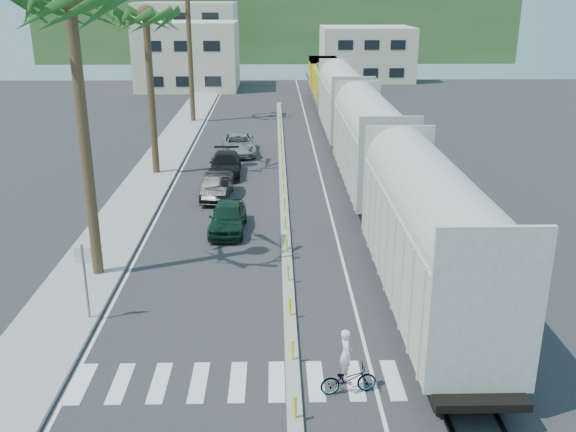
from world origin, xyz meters
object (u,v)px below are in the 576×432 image
object	(u,v)px
car_lead	(228,217)
cyclist	(348,373)
street_sign	(85,272)
car_second	(217,186)

from	to	relation	value
car_lead	cyclist	bearing A→B (deg)	-70.69
street_sign	cyclist	distance (m)	10.12
car_lead	car_second	xyz separation A→B (m)	(-0.97, 5.51, -0.03)
car_lead	car_second	world-z (taller)	car_lead
car_second	car_lead	bearing A→B (deg)	-76.80
street_sign	car_second	xyz separation A→B (m)	(3.45, 14.76, -1.27)
street_sign	cyclist	bearing A→B (deg)	-27.37
car_lead	cyclist	size ratio (longest dim) A/B	2.06
car_lead	cyclist	xyz separation A→B (m)	(4.49, -13.86, -0.07)
street_sign	car_lead	size ratio (longest dim) A/B	0.69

